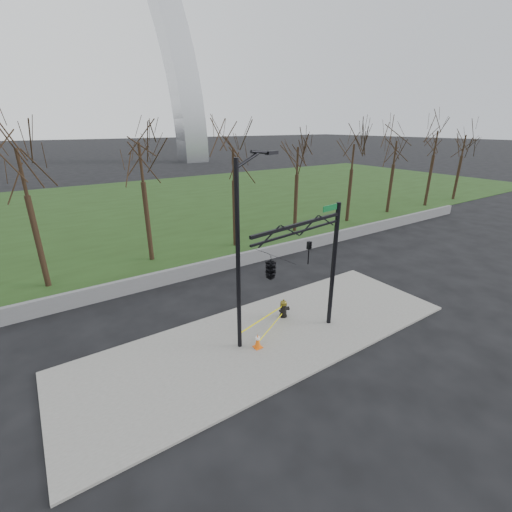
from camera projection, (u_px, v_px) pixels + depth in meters
ground at (269, 337)px, 15.70m from camera, size 500.00×500.00×0.00m
sidewalk at (269, 336)px, 15.69m from camera, size 18.00×6.00×0.10m
grass_strip at (114, 210)px, 38.95m from camera, size 120.00×40.00×0.06m
guardrail at (195, 270)px, 21.75m from camera, size 60.00×0.30×0.90m
tree_row at (268, 185)px, 27.79m from camera, size 62.93×4.00×9.06m
fire_hydrant at (284, 309)px, 17.06m from camera, size 0.59×0.38×0.95m
traffic_cone at (258, 341)px, 14.70m from camera, size 0.35×0.35×0.67m
street_light at (242, 245)px, 13.44m from camera, size 2.35×0.79×8.21m
traffic_signal_mast at (285, 262)px, 13.22m from camera, size 5.06×2.53×6.00m
caution_tape at (267, 322)px, 15.89m from camera, size 3.08×1.42×0.48m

